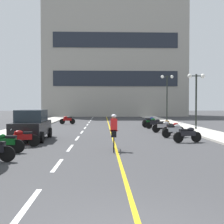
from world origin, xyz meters
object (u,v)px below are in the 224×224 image
at_px(motorcycle_6, 174,130).
at_px(motorcycle_13, 67,120).
at_px(motorcycle_10, 155,123).
at_px(cyclist_rider, 114,132).
at_px(street_lamp_far, 167,88).
at_px(motorcycle_8, 163,126).
at_px(motorcycle_9, 164,125).
at_px(motorcycle_11, 151,122).
at_px(parked_car_near, 32,125).
at_px(motorcycle_12, 150,121).
at_px(motorcycle_3, 5,142).
at_px(motorcycle_5, 188,134).
at_px(motorcycle_7, 173,128).
at_px(street_lamp_mid, 196,88).
at_px(motorcycle_4, 22,138).

relative_size(motorcycle_6, motorcycle_13, 0.99).
xyz_separation_m(motorcycle_10, cyclist_rider, (-4.10, -11.65, 0.41)).
relative_size(street_lamp_far, motorcycle_8, 3.19).
distance_m(motorcycle_9, motorcycle_10, 1.91).
height_order(motorcycle_11, motorcycle_13, same).
bearing_deg(parked_car_near, motorcycle_10, 40.53).
relative_size(motorcycle_9, motorcycle_13, 1.00).
distance_m(motorcycle_11, cyclist_rider, 13.78).
xyz_separation_m(parked_car_near, cyclist_rider, (4.80, -4.04, -0.03)).
distance_m(motorcycle_6, motorcycle_8, 3.18).
xyz_separation_m(parked_car_near, motorcycle_12, (9.05, 11.31, -0.44)).
distance_m(motorcycle_9, motorcycle_13, 11.97).
height_order(motorcycle_3, motorcycle_8, same).
distance_m(motorcycle_3, motorcycle_5, 9.64).
height_order(street_lamp_far, motorcycle_8, street_lamp_far).
relative_size(parked_car_near, motorcycle_7, 2.56).
bearing_deg(motorcycle_12, motorcycle_7, -88.90).
xyz_separation_m(street_lamp_mid, motorcycle_10, (-3.14, 1.40, -3.04)).
distance_m(motorcycle_8, motorcycle_11, 4.96).
relative_size(street_lamp_mid, motorcycle_13, 2.68).
xyz_separation_m(motorcycle_7, motorcycle_9, (0.07, 3.29, 0.00)).
bearing_deg(parked_car_near, motorcycle_11, 46.15).
distance_m(motorcycle_9, motorcycle_11, 3.45).
relative_size(motorcycle_3, motorcycle_5, 1.01).
distance_m(motorcycle_3, motorcycle_8, 12.50).
xyz_separation_m(motorcycle_7, motorcycle_11, (-0.43, 6.69, 0.00)).
xyz_separation_m(motorcycle_10, motorcycle_12, (0.14, 3.70, 0.00)).
height_order(motorcycle_3, motorcycle_5, same).
distance_m(motorcycle_7, motorcycle_12, 8.86).
height_order(motorcycle_8, cyclist_rider, cyclist_rider).
relative_size(motorcycle_6, motorcycle_7, 1.02).
bearing_deg(motorcycle_10, motorcycle_8, -90.17).
relative_size(motorcycle_5, motorcycle_7, 1.02).
height_order(street_lamp_mid, cyclist_rider, street_lamp_mid).
xyz_separation_m(motorcycle_7, motorcycle_8, (-0.32, 1.74, 0.00)).
height_order(motorcycle_6, motorcycle_10, same).
distance_m(street_lamp_far, motorcycle_6, 15.11).
distance_m(motorcycle_6, motorcycle_7, 1.47).
bearing_deg(motorcycle_4, motorcycle_11, 54.56).
bearing_deg(motorcycle_10, motorcycle_6, -89.78).
height_order(street_lamp_mid, parked_car_near, street_lamp_mid).
relative_size(parked_car_near, cyclist_rider, 2.39).
bearing_deg(motorcycle_6, street_lamp_mid, 59.04).
height_order(motorcycle_12, cyclist_rider, cyclist_rider).
xyz_separation_m(parked_car_near, motorcycle_5, (9.07, -1.39, -0.44)).
bearing_deg(street_lamp_far, motorcycle_12, -122.64).
xyz_separation_m(motorcycle_3, motorcycle_11, (8.82, 13.71, 0.00)).
bearing_deg(motorcycle_11, motorcycle_5, -88.50).
distance_m(motorcycle_13, cyclist_rider, 18.36).
xyz_separation_m(motorcycle_4, cyclist_rider, (4.56, -1.18, 0.41)).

